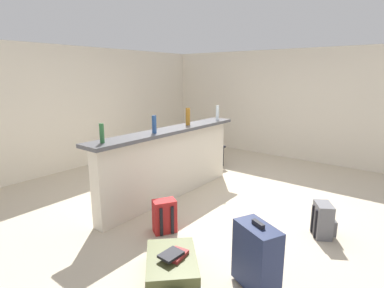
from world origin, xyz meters
TOP-DOWN VIEW (x-y plane):
  - ground_plane at (0.00, 0.00)m, footprint 13.00×13.00m
  - wall_back at (0.00, 3.05)m, footprint 6.60×0.10m
  - wall_right at (3.05, 0.30)m, footprint 0.10×6.00m
  - partition_half_wall at (-0.49, 0.37)m, footprint 2.80×0.20m
  - bar_countertop at (-0.49, 0.37)m, footprint 2.96×0.40m
  - bottle_green at (-1.73, 0.37)m, footprint 0.06×0.06m
  - bottle_blue at (-0.88, 0.32)m, footprint 0.06×0.06m
  - bottle_amber at (-0.04, 0.38)m, footprint 0.07×0.07m
  - bottle_clear at (0.74, 0.31)m, footprint 0.06×0.06m
  - dining_table at (1.36, 1.39)m, footprint 1.10×0.80m
  - dining_chair_near_partition at (1.33, 0.87)m, footprint 0.44×0.44m
  - suitcase_flat_olive at (-1.99, -0.98)m, footprint 0.84×0.84m
  - backpack_red at (-1.37, -0.31)m, footprint 0.33×0.33m
  - backpack_grey at (-0.26, -1.91)m, footprint 0.33×0.33m
  - suitcase_upright_navy at (-1.63, -1.69)m, footprint 0.41×0.50m
  - book_stack at (-1.98, -1.01)m, footprint 0.30×0.19m

SIDE VIEW (x-z plane):
  - ground_plane at x=0.00m, z-range -0.05..0.00m
  - suitcase_flat_olive at x=-1.99m, z-range 0.00..0.22m
  - backpack_red at x=-1.37m, z-range -0.01..0.41m
  - backpack_grey at x=-0.26m, z-range -0.01..0.41m
  - book_stack at x=-1.98m, z-range 0.22..0.28m
  - suitcase_upright_navy at x=-1.63m, z-range 0.00..0.67m
  - dining_chair_near_partition at x=1.33m, z-range 0.05..0.98m
  - partition_half_wall at x=-0.49m, z-range 0.00..1.07m
  - dining_table at x=1.36m, z-range 0.28..1.02m
  - bar_countertop at x=-0.49m, z-range 1.07..1.12m
  - bottle_green at x=-1.73m, z-range 1.12..1.36m
  - bottle_blue at x=-0.88m, z-range 1.12..1.37m
  - wall_back at x=0.00m, z-range 0.00..2.50m
  - wall_right at x=3.05m, z-range 0.00..2.50m
  - bottle_clear at x=0.74m, z-range 1.12..1.38m
  - bottle_amber at x=-0.04m, z-range 1.12..1.40m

